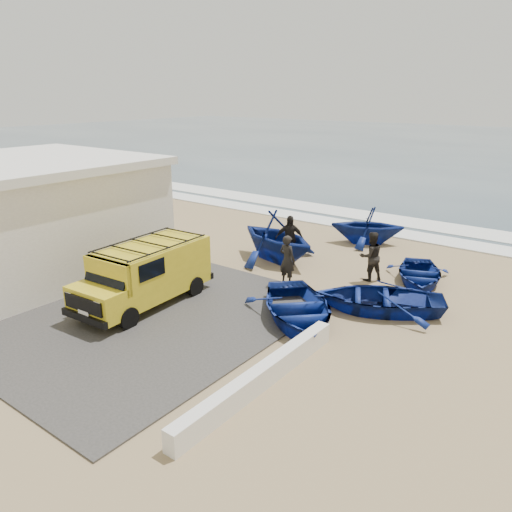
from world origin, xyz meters
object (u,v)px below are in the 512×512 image
Objects in this scene: boat_far_left at (367,225)px; fisherman_front at (287,260)px; van at (146,272)px; building at (15,216)px; boat_near_left at (297,308)px; fisherman_middle at (371,256)px; boat_near_right at (379,298)px; boat_mid_left at (277,236)px; fisherman_back at (289,239)px; boat_mid_right at (419,274)px; parapet at (261,377)px.

fisherman_front reaches higher than boat_far_left.
building is at bearing -176.90° from van.
fisherman_middle reaches higher than boat_near_left.
fisherman_front is at bearing -118.38° from boat_near_right.
boat_mid_left reaches higher than van.
fisherman_middle is at bearing 32.12° from building.
boat_near_right is at bearing 2.27° from boat_far_left.
boat_mid_left reaches higher than fisherman_front.
fisherman_back is (-1.30, 2.11, 0.06)m from fisherman_front.
fisherman_back is at bearing 168.33° from boat_mid_right.
boat_mid_right is at bearing 86.43° from parapet.
van reaches higher than boat_far_left.
fisherman_front is (-3.63, 0.13, 0.51)m from boat_near_right.
boat_mid_left is at bearing 78.87° from van.
fisherman_back reaches higher than boat_near_left.
parapet is at bearing -30.09° from boat_near_right.
building is at bearing -19.50° from fisherman_middle.
boat_near_left is 1.26× the size of boat_far_left.
boat_mid_right is (0.57, 9.05, 0.06)m from parapet.
fisherman_back reaches higher than fisherman_front.
boat_mid_left is at bearing 43.53° from building.
van is 1.21× the size of boat_near_right.
building reaches higher than boat_far_left.
boat_mid_left is 4.96m from boat_far_left.
boat_near_right is (1.65, 2.27, -0.01)m from boat_near_left.
fisherman_middle is (0.26, 4.63, 0.50)m from boat_near_left.
fisherman_back is at bearing -140.76° from boat_near_right.
boat_mid_right is at bearing 21.06° from boat_far_left.
fisherman_middle is (-1.40, 2.36, 0.51)m from boat_near_right.
fisherman_front reaches higher than boat_near_left.
van is (6.54, 0.75, -1.05)m from building.
fisherman_front is 2.48m from fisherman_back.
boat_far_left is at bearing 114.55° from boat_mid_right.
building is at bearing 148.51° from boat_near_left.
parapet is 6.27m from van.
fisherman_back is (-4.54, 8.11, 0.72)m from parapet.
boat_near_right is 5.95m from boat_mid_left.
boat_mid_left is at bearing -40.06° from fisherman_front.
building is 13.63m from fisherman_middle.
boat_mid_left reaches higher than fisherman_middle.
boat_far_left is 4.67m from fisherman_back.
boat_mid_left is (7.38, 7.01, -1.11)m from building.
van is 2.48× the size of fisherman_back.
parapet is 3.81m from boat_near_left.
boat_near_left is at bearing 17.95° from van.
boat_near_left is at bearing -88.54° from fisherman_back.
parapet is at bearing -132.94° from boat_mid_left.
building is 14.92m from boat_far_left.
van is at bearing -83.38° from boat_near_right.
boat_mid_right is 5.15m from boat_far_left.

